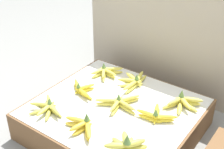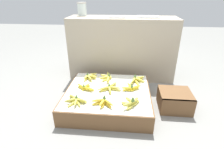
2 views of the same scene
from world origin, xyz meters
name	(u,v)px [view 1 (image 1 of 2)]	position (x,y,z in m)	size (l,w,h in m)	color
ground_plane	(115,131)	(0.00, 0.00, 0.00)	(10.00, 10.00, 0.00)	gray
display_platform	(115,119)	(0.00, 0.00, 0.09)	(0.91, 0.84, 0.18)	brown
back_vendor_table	(193,31)	(0.12, 0.77, 0.42)	(1.45, 0.42, 0.85)	tan
banana_bunch_front_left	(48,107)	(-0.28, -0.26, 0.21)	(0.23, 0.20, 0.09)	gold
banana_bunch_front_midleft	(82,126)	(-0.01, -0.27, 0.21)	(0.22, 0.14, 0.10)	gold
banana_bunch_front_midright	(126,145)	(0.25, -0.26, 0.22)	(0.19, 0.18, 0.11)	gold
banana_bunch_middle_left	(82,89)	(-0.25, 0.00, 0.21)	(0.22, 0.15, 0.08)	yellow
banana_bunch_middle_midleft	(120,103)	(0.02, 0.01, 0.21)	(0.26, 0.24, 0.08)	#DBCC4C
banana_bunch_middle_midright	(156,116)	(0.25, 0.03, 0.21)	(0.22, 0.15, 0.09)	yellow
banana_bunch_back_left	(106,72)	(-0.26, 0.25, 0.21)	(0.16, 0.20, 0.09)	#DBCC4C
banana_bunch_back_midleft	(134,82)	(-0.04, 0.26, 0.21)	(0.16, 0.27, 0.09)	#DBCC4C
banana_bunch_back_midright	(183,103)	(0.32, 0.22, 0.21)	(0.19, 0.18, 0.10)	#DBCC4C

